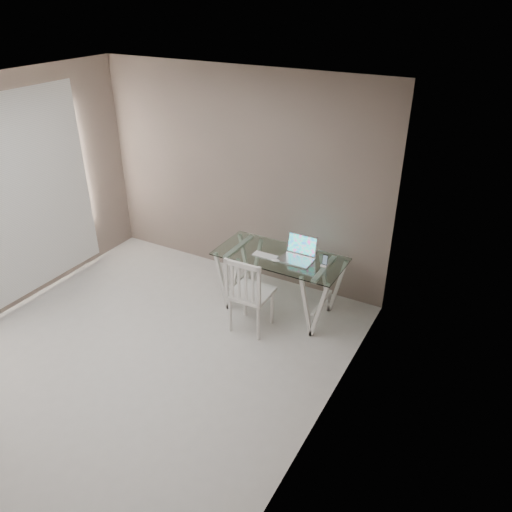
{
  "coord_description": "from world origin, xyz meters",
  "views": [
    {
      "loc": [
        3.1,
        -2.94,
        3.51
      ],
      "look_at": [
        0.75,
        1.3,
        0.85
      ],
      "focal_mm": 35.0,
      "sensor_mm": 36.0,
      "label": 1
    }
  ],
  "objects": [
    {
      "name": "phone_dock",
      "position": [
        1.44,
        1.64,
        0.78
      ],
      "size": [
        0.07,
        0.07,
        0.14
      ],
      "color": "white",
      "rests_on": "desk"
    },
    {
      "name": "keyboard",
      "position": [
        0.75,
        1.52,
        0.75
      ],
      "size": [
        0.31,
        0.13,
        0.01
      ],
      "primitive_type": "cube",
      "color": "silver",
      "rests_on": "desk"
    },
    {
      "name": "room",
      "position": [
        -0.06,
        0.02,
        1.72
      ],
      "size": [
        4.5,
        4.52,
        2.71
      ],
      "color": "#B6B4AF",
      "rests_on": "ground"
    },
    {
      "name": "mouse",
      "position": [
        0.92,
        1.46,
        0.76
      ],
      "size": [
        0.1,
        0.06,
        0.03
      ],
      "primitive_type": "ellipsoid",
      "color": "white",
      "rests_on": "desk"
    },
    {
      "name": "desk",
      "position": [
        0.9,
        1.6,
        0.38
      ],
      "size": [
        1.5,
        0.7,
        0.75
      ],
      "color": "silver",
      "rests_on": "ground"
    },
    {
      "name": "laptop",
      "position": [
        1.11,
        1.66,
        0.81
      ],
      "size": [
        0.37,
        0.31,
        0.26
      ],
      "color": "#B7B7BB",
      "rests_on": "desk"
    },
    {
      "name": "chair",
      "position": [
        0.79,
        1.06,
        0.53
      ],
      "size": [
        0.45,
        0.45,
        0.96
      ],
      "rotation": [
        0.0,
        0.0,
        0.03
      ],
      "color": "silver",
      "rests_on": "ground"
    }
  ]
}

